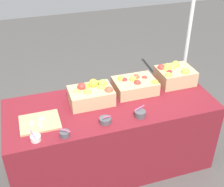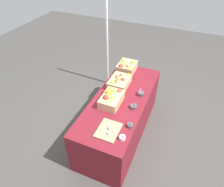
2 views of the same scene
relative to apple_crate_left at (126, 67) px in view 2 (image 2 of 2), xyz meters
name	(u,v)px [view 2 (image 2 of 2)]	position (x,y,z in m)	size (l,w,h in m)	color
ground_plane	(120,131)	(-0.71, -0.18, -0.83)	(10.00, 10.00, 0.00)	#474442
table	(120,116)	(-0.71, -0.18, -0.46)	(1.90, 0.76, 0.74)	maroon
apple_crate_left	(126,67)	(0.00, 0.00, 0.00)	(0.35, 0.29, 0.20)	tan
apple_crate_middle	(119,82)	(-0.43, -0.04, -0.02)	(0.39, 0.29, 0.16)	tan
apple_crate_right	(111,99)	(-0.87, -0.09, -0.01)	(0.39, 0.26, 0.20)	tan
cutting_board_front	(109,130)	(-1.36, -0.26, -0.08)	(0.33, 0.27, 0.06)	tan
sample_bowl_near	(141,94)	(-0.54, -0.43, -0.06)	(0.10, 0.10, 0.10)	#4C4C51
sample_bowl_mid	(130,125)	(-1.19, -0.48, -0.07)	(0.09, 0.08, 0.11)	#4C4C51
sample_bowl_far	(122,138)	(-1.41, -0.46, -0.07)	(0.08, 0.08, 0.09)	silver
sample_bowl_extra	(134,107)	(-0.84, -0.41, -0.07)	(0.10, 0.10, 0.09)	#4C4C51
tent_pole	(107,41)	(0.48, 0.58, 0.16)	(0.04, 0.04, 1.99)	white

